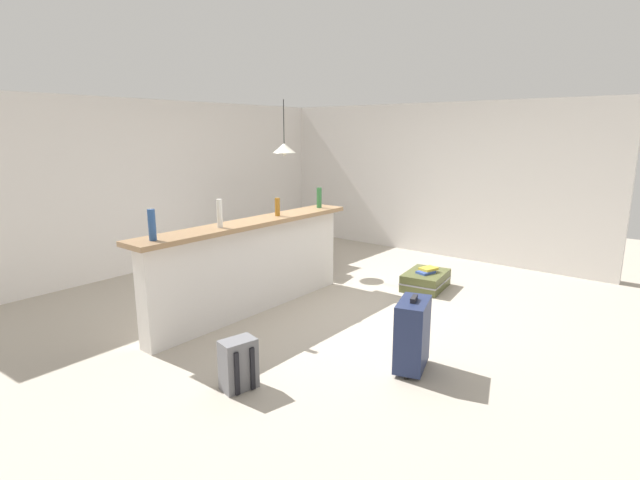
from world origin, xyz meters
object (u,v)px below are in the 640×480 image
Objects in this scene: bottle_amber at (277,207)px; suitcase_flat_olive at (426,280)px; bottle_white at (220,213)px; dining_table at (284,224)px; backpack_grey at (238,365)px; bottle_green at (319,198)px; book_stack at (427,270)px; dining_chair_near_partition at (306,238)px; pendant_lamp at (284,148)px; suitcase_upright_navy at (412,334)px; bottle_blue at (152,225)px.

suitcase_flat_olive is (1.60, -1.17, -1.06)m from bottle_amber.
dining_table is at bearing 27.30° from bottle_white.
bottle_amber is at bearing 34.22° from backpack_grey.
bottle_white is 0.89m from bottle_amber.
bottle_white reaches higher than dining_table.
bottle_green is 0.80× the size of book_stack.
pendant_lamp reaches higher than dining_chair_near_partition.
bottle_amber is 0.81× the size of bottle_green.
pendant_lamp is 1.22× the size of suitcase_upright_navy.
bottle_green is 0.28× the size of dining_chair_near_partition.
bottle_amber is at bearing 1.84° from bottle_white.
bottle_amber reaches higher than book_stack.
backpack_grey is (-0.81, -1.13, -1.01)m from bottle_white.
pendant_lamp is (2.98, 1.11, 0.59)m from bottle_blue.
pendant_lamp is 2.48× the size of book_stack.
bottle_blue reaches higher than bottle_amber.
dining_table is 1.35× the size of pendant_lamp.
dining_table is 1.15m from pendant_lamp.
dining_table is 2.34m from book_stack.
bottle_white is 1.69m from bottle_green.
bottle_amber is 0.23× the size of dining_chair_near_partition.
bottle_white is 2.52m from dining_table.
bottle_amber reaches higher than dining_table.
bottle_blue is 3.24m from pendant_lamp.
bottle_amber is 0.32× the size of suitcase_upright_navy.
book_stack is (-0.01, -0.02, 0.14)m from suitcase_flat_olive.
pendant_lamp reaches higher than backpack_grey.
bottle_blue is 0.26× the size of dining_table.
suitcase_flat_olive is at bearing -55.95° from bottle_green.
backpack_grey is at bearing -142.99° from dining_table.
bottle_white is (0.78, -0.00, 0.00)m from bottle_blue.
book_stack is at bearing -118.82° from suitcase_flat_olive.
backpack_grey is at bearing -154.95° from bottle_green.
dining_chair_near_partition is at bearing 56.99° from suitcase_upright_navy.
backpack_grey is at bearing 140.85° from suitcase_upright_navy.
suitcase_upright_navy is 2.32m from book_stack.
book_stack is (0.30, -2.28, -0.39)m from dining_table.
bottle_amber is 1.81m from pendant_lamp.
dining_chair_near_partition is 1.39m from pendant_lamp.
bottle_blue is 0.33× the size of suitcase_flat_olive.
suitcase_flat_olive is (0.31, -2.26, -0.54)m from dining_table.
book_stack reaches higher than suitcase_flat_olive.
suitcase_flat_olive is 2.35m from suitcase_upright_navy.
bottle_green is at bearing -114.17° from dining_table.
backpack_grey is 0.63× the size of suitcase_upright_navy.
pendant_lamp is at bearing 77.56° from dining_chair_near_partition.
bottle_blue reaches higher than suitcase_flat_olive.
pendant_lamp reaches higher than book_stack.
dining_chair_near_partition is (0.39, 0.56, -0.68)m from bottle_green.
bottle_white is at bearing -163.93° from dining_chair_near_partition.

